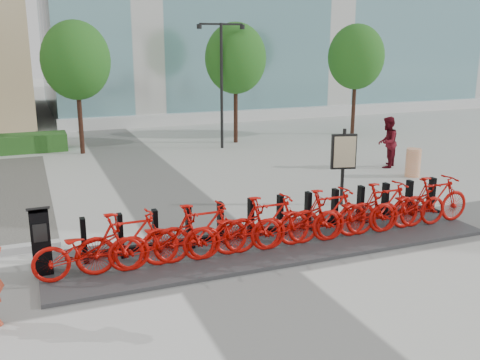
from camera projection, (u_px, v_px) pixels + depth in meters
name	position (u px, v px, depth m)	size (l,w,h in m)	color
ground	(222.00, 259.00, 10.88)	(120.00, 120.00, 0.00)	#B2B3AA
tree_1	(76.00, 61.00, 20.22)	(2.60, 2.60, 5.10)	#4E291C
tree_2	(236.00, 59.00, 22.56)	(2.60, 2.60, 5.10)	#4E291C
tree_3	(356.00, 57.00, 24.72)	(2.60, 2.60, 5.10)	#4E291C
streetlamp	(221.00, 71.00, 21.42)	(2.00, 0.20, 5.00)	black
dock_pad	(273.00, 243.00, 11.61)	(9.60, 2.40, 0.08)	#333335
dock_rail_posts	(281.00, 214.00, 12.07)	(8.74, 0.50, 0.85)	black
bike_0	(89.00, 249.00, 9.75)	(0.70, 2.01, 1.06)	#AF0904
bike_1	(128.00, 241.00, 9.99)	(0.55, 1.95, 1.17)	#AF0904
bike_2	(166.00, 239.00, 10.27)	(0.70, 2.01, 1.06)	#AF0904
bike_3	(201.00, 231.00, 10.51)	(0.55, 1.95, 1.17)	#AF0904
bike_4	(235.00, 229.00, 10.79)	(0.70, 2.01, 1.06)	#AF0904
bike_5	(268.00, 222.00, 11.03)	(0.55, 1.95, 1.17)	#AF0904
bike_6	(299.00, 221.00, 11.30)	(0.70, 2.01, 1.06)	#AF0904
bike_7	(328.00, 214.00, 11.55)	(0.55, 1.95, 1.17)	#AF0904
bike_8	(356.00, 213.00, 11.82)	(0.70, 2.01, 1.06)	#AF0904
bike_9	(384.00, 207.00, 12.07)	(0.55, 1.95, 1.17)	#AF0904
bike_10	(409.00, 206.00, 12.34)	(0.70, 2.01, 1.06)	#AF0904
bike_11	(434.00, 200.00, 12.58)	(0.55, 1.95, 1.17)	#AF0904
kiosk	(41.00, 241.00, 9.87)	(0.41, 0.35, 1.34)	black
pedestrian	(387.00, 142.00, 18.59)	(0.87, 0.68, 1.78)	#560A14
construction_barrel	(413.00, 163.00, 17.42)	(0.48, 0.48, 0.92)	#F05700
map_sign	(344.00, 155.00, 14.17)	(0.68, 0.28, 2.07)	black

